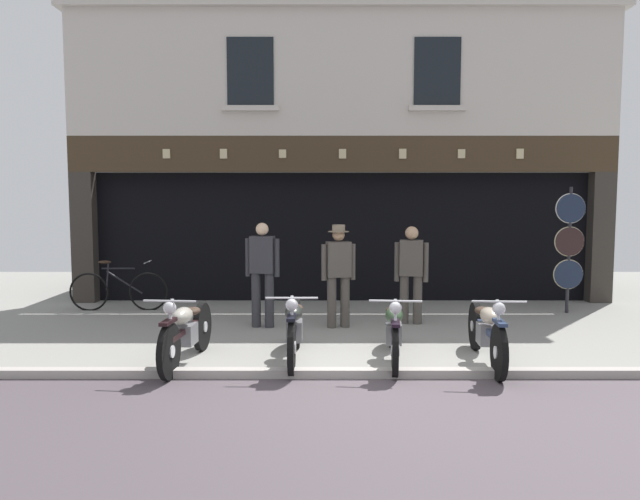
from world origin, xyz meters
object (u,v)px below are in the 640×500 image
motorcycle_center_left (293,327)px  shopkeeper_center (337,271)px  tyre_sign_pole (568,243)px  motorcycle_center_right (486,330)px  motorcycle_left (185,331)px  advert_board_near (225,221)px  motorcycle_center (393,329)px  salesman_right (410,270)px  leaning_bicycle (117,290)px  salesman_left (262,270)px  advert_board_far (167,217)px

motorcycle_center_left → shopkeeper_center: bearing=-107.2°
tyre_sign_pole → motorcycle_center_right: bearing=-125.7°
motorcycle_center_right → shopkeeper_center: shopkeeper_center is taller
motorcycle_left → motorcycle_center_right: 3.79m
shopkeeper_center → tyre_sign_pole: size_ratio=0.73×
advert_board_near → motorcycle_center: bearing=-58.2°
shopkeeper_center → salesman_right: (1.22, 0.30, -0.02)m
motorcycle_center_right → tyre_sign_pole: (2.41, 3.35, 0.86)m
motorcycle_center → motorcycle_center_right: motorcycle_center_right is taller
advert_board_near → leaning_bicycle: advert_board_near is taller
motorcycle_center → salesman_left: bearing=-41.7°
motorcycle_center → salesman_right: bearing=-98.3°
salesman_right → advert_board_far: (-4.62, 2.33, 0.81)m
motorcycle_center_left → salesman_left: bearing=-72.9°
motorcycle_left → advert_board_far: bearing=-68.2°
shopkeeper_center → advert_board_far: (-3.40, 2.62, 0.78)m
tyre_sign_pole → advert_board_far: (-7.61, 1.41, 0.42)m
advert_board_far → salesman_right: bearing=-26.7°
motorcycle_center → tyre_sign_pole: bearing=-132.4°
motorcycle_center_left → motorcycle_center_right: bearing=176.7°
advert_board_near → leaning_bicycle: bearing=-148.2°
motorcycle_center_left → salesman_right: bearing=-128.7°
advert_board_near → advert_board_far: (-1.18, 0.00, 0.09)m
shopkeeper_center → leaning_bicycle: size_ratio=0.91×
motorcycle_left → tyre_sign_pole: tyre_sign_pole is taller
motorcycle_center → leaning_bicycle: bearing=-31.0°
motorcycle_left → shopkeeper_center: 2.96m
motorcycle_center → shopkeeper_center: 2.17m
motorcycle_center → salesman_left: salesman_left is taller
motorcycle_left → leaning_bicycle: size_ratio=1.09×
advert_board_near → leaning_bicycle: size_ratio=0.50×
tyre_sign_pole → salesman_right: bearing=-163.0°
salesman_right → shopkeeper_center: bearing=24.7°
motorcycle_center → salesman_left: size_ratio=1.18×
advert_board_near → leaning_bicycle: 2.49m
salesman_left → leaning_bicycle: size_ratio=0.93×
shopkeeper_center → advert_board_near: 3.51m
salesman_right → advert_board_near: (-3.44, 2.33, 0.71)m
motorcycle_center_left → leaning_bicycle: 4.87m
leaning_bicycle → motorcycle_left: bearing=27.8°
tyre_sign_pole → advert_board_far: size_ratio=2.17×
advert_board_near → advert_board_far: 1.18m
shopkeeper_center → leaning_bicycle: shopkeeper_center is taller
salesman_left → advert_board_far: advert_board_far is taller
salesman_right → advert_board_far: 5.23m
salesman_left → salesman_right: 2.46m
advert_board_far → shopkeeper_center: bearing=-37.6°
motorcycle_center → advert_board_near: size_ratio=2.22×
motorcycle_left → salesman_right: bearing=-137.4°
motorcycle_left → tyre_sign_pole: bearing=-146.3°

